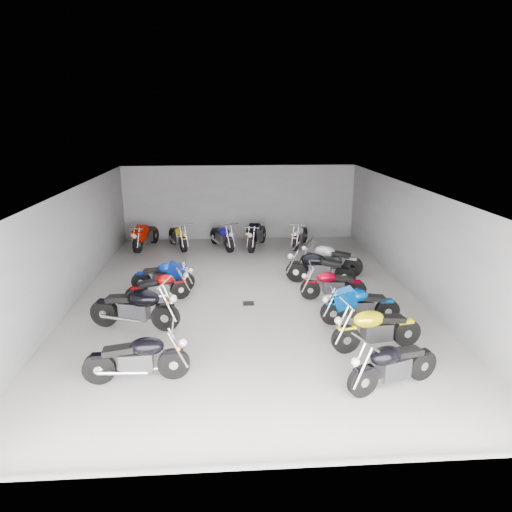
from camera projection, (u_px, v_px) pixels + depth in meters
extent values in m
plane|color=#999691|center=(248.00, 297.00, 13.62)|extent=(14.00, 14.00, 0.00)
cube|color=gray|center=(240.00, 203.00, 19.84)|extent=(10.00, 0.10, 3.20)
cube|color=gray|center=(70.00, 249.00, 12.84)|extent=(0.10, 14.00, 3.20)
cube|color=gray|center=(416.00, 243.00, 13.47)|extent=(0.10, 14.00, 3.20)
cube|color=black|center=(247.00, 189.00, 12.68)|extent=(10.00, 14.00, 0.04)
cube|color=black|center=(248.00, 303.00, 13.14)|extent=(0.32, 0.32, 0.01)
cylinder|color=black|center=(174.00, 364.00, 9.28)|extent=(0.66, 0.17, 0.65)
cylinder|color=black|center=(99.00, 369.00, 9.11)|extent=(0.66, 0.19, 0.65)
cube|color=#2D2D30|center=(136.00, 362.00, 9.17)|extent=(0.68, 0.34, 0.41)
ellipsoid|color=black|center=(147.00, 346.00, 9.10)|extent=(0.71, 0.45, 0.37)
cube|color=black|center=(119.00, 350.00, 9.04)|extent=(0.64, 0.32, 0.19)
cylinder|color=black|center=(166.00, 317.00, 11.37)|extent=(0.74, 0.31, 0.72)
cylinder|color=black|center=(105.00, 313.00, 11.63)|extent=(0.74, 0.33, 0.72)
cube|color=#2D2D30|center=(134.00, 311.00, 11.47)|extent=(0.79, 0.50, 0.45)
ellipsoid|color=black|center=(143.00, 298.00, 11.32)|extent=(0.85, 0.61, 0.41)
cube|color=black|center=(120.00, 298.00, 11.43)|extent=(0.74, 0.46, 0.21)
cylinder|color=black|center=(180.00, 289.00, 13.42)|extent=(0.58, 0.33, 0.58)
cylinder|color=black|center=(135.00, 297.00, 12.87)|extent=(0.59, 0.34, 0.58)
cube|color=#2D2D30|center=(158.00, 290.00, 13.12)|extent=(0.65, 0.47, 0.36)
ellipsoid|color=#940406|center=(164.00, 279.00, 13.12)|extent=(0.71, 0.57, 0.33)
cube|color=black|center=(147.00, 283.00, 12.92)|extent=(0.61, 0.44, 0.17)
cylinder|color=black|center=(185.00, 281.00, 14.05)|extent=(0.60, 0.16, 0.60)
cylinder|color=black|center=(141.00, 281.00, 14.05)|extent=(0.60, 0.18, 0.60)
cube|color=#2D2D30|center=(163.00, 279.00, 14.02)|extent=(0.62, 0.32, 0.37)
ellipsoid|color=#0B2DAC|center=(169.00, 269.00, 13.94)|extent=(0.66, 0.41, 0.34)
cube|color=black|center=(153.00, 271.00, 13.95)|extent=(0.58, 0.30, 0.17)
cylinder|color=black|center=(363.00, 381.00, 8.67)|extent=(0.65, 0.35, 0.65)
cylinder|color=black|center=(422.00, 365.00, 9.25)|extent=(0.66, 0.37, 0.65)
cube|color=#2D2D30|center=(394.00, 368.00, 8.93)|extent=(0.72, 0.51, 0.40)
ellipsoid|color=black|center=(386.00, 356.00, 8.75)|extent=(0.79, 0.62, 0.36)
cube|color=black|center=(408.00, 352.00, 8.98)|extent=(0.68, 0.48, 0.18)
cylinder|color=black|center=(346.00, 339.00, 10.30)|extent=(0.68, 0.24, 0.67)
cylinder|color=black|center=(406.00, 332.00, 10.62)|extent=(0.68, 0.26, 0.67)
cube|color=#2D2D30|center=(377.00, 332.00, 10.43)|extent=(0.72, 0.42, 0.42)
ellipsoid|color=yellow|center=(369.00, 319.00, 10.29)|extent=(0.77, 0.52, 0.38)
cube|color=black|center=(391.00, 319.00, 10.42)|extent=(0.67, 0.39, 0.19)
cylinder|color=black|center=(333.00, 313.00, 11.73)|extent=(0.64, 0.15, 0.64)
cylinder|color=black|center=(387.00, 311.00, 11.86)|extent=(0.64, 0.17, 0.64)
cube|color=#2D2D30|center=(360.00, 308.00, 11.77)|extent=(0.66, 0.32, 0.40)
ellipsoid|color=#003E98|center=(353.00, 297.00, 11.66)|extent=(0.69, 0.42, 0.36)
cube|color=black|center=(373.00, 298.00, 11.72)|extent=(0.62, 0.30, 0.18)
cylinder|color=black|center=(310.00, 290.00, 13.38)|extent=(0.60, 0.16, 0.59)
cylinder|color=black|center=(356.00, 290.00, 13.36)|extent=(0.60, 0.18, 0.59)
cube|color=#2D2D30|center=(333.00, 287.00, 13.34)|extent=(0.62, 0.32, 0.37)
ellipsoid|color=maroon|center=(327.00, 277.00, 13.26)|extent=(0.66, 0.42, 0.33)
cube|color=black|center=(344.00, 279.00, 13.27)|extent=(0.58, 0.30, 0.17)
cylinder|color=black|center=(296.00, 271.00, 14.82)|extent=(0.69, 0.38, 0.69)
cylinder|color=black|center=(345.00, 276.00, 14.37)|extent=(0.70, 0.40, 0.69)
cube|color=#2D2D30|center=(320.00, 271.00, 14.56)|extent=(0.77, 0.56, 0.43)
ellipsoid|color=black|center=(313.00, 260.00, 14.53)|extent=(0.84, 0.67, 0.39)
cube|color=black|center=(332.00, 263.00, 14.37)|extent=(0.72, 0.52, 0.20)
cylinder|color=black|center=(309.00, 262.00, 15.85)|extent=(0.66, 0.40, 0.66)
cylinder|color=black|center=(353.00, 267.00, 15.33)|extent=(0.67, 0.42, 0.66)
cube|color=#2D2D30|center=(331.00, 261.00, 15.56)|extent=(0.74, 0.56, 0.41)
ellipsoid|color=#9D9EA1|center=(325.00, 251.00, 15.54)|extent=(0.81, 0.67, 0.37)
cube|color=black|center=(341.00, 254.00, 15.36)|extent=(0.69, 0.53, 0.19)
cylinder|color=black|center=(138.00, 245.00, 17.97)|extent=(0.32, 0.68, 0.67)
cylinder|color=black|center=(154.00, 236.00, 19.39)|extent=(0.34, 0.69, 0.67)
cube|color=#2D2D30|center=(146.00, 238.00, 18.65)|extent=(0.49, 0.74, 0.42)
ellipsoid|color=#AB1103|center=(143.00, 231.00, 18.34)|extent=(0.60, 0.80, 0.38)
cube|color=black|center=(149.00, 229.00, 18.88)|extent=(0.46, 0.70, 0.19)
cylinder|color=black|center=(183.00, 245.00, 18.10)|extent=(0.37, 0.63, 0.63)
cylinder|color=black|center=(173.00, 237.00, 19.31)|extent=(0.39, 0.63, 0.63)
cube|color=#2D2D30|center=(178.00, 238.00, 18.68)|extent=(0.52, 0.70, 0.39)
ellipsoid|color=gold|center=(179.00, 232.00, 18.40)|extent=(0.63, 0.77, 0.35)
cube|color=black|center=(175.00, 230.00, 18.86)|extent=(0.49, 0.66, 0.18)
cylinder|color=black|center=(229.00, 245.00, 18.04)|extent=(0.39, 0.64, 0.64)
cylinder|color=black|center=(215.00, 237.00, 19.27)|extent=(0.40, 0.65, 0.64)
cube|color=#2D2D30|center=(222.00, 238.00, 18.63)|extent=(0.55, 0.72, 0.40)
ellipsoid|color=navy|center=(224.00, 232.00, 18.35)|extent=(0.65, 0.79, 0.36)
cube|color=black|center=(218.00, 230.00, 18.82)|extent=(0.51, 0.68, 0.18)
cylinder|color=black|center=(252.00, 244.00, 17.98)|extent=(0.37, 0.71, 0.70)
cylinder|color=black|center=(262.00, 235.00, 19.45)|extent=(0.39, 0.72, 0.70)
cube|color=#2D2D30|center=(257.00, 237.00, 18.68)|extent=(0.55, 0.78, 0.44)
ellipsoid|color=black|center=(255.00, 230.00, 18.36)|extent=(0.66, 0.85, 0.40)
cube|color=black|center=(259.00, 228.00, 18.92)|extent=(0.51, 0.73, 0.20)
cylinder|color=black|center=(296.00, 243.00, 18.30)|extent=(0.36, 0.61, 0.61)
cylinder|color=black|center=(304.00, 236.00, 19.53)|extent=(0.37, 0.61, 0.61)
cube|color=#2D2D30|center=(300.00, 237.00, 18.89)|extent=(0.51, 0.68, 0.38)
ellipsoid|color=silver|center=(299.00, 231.00, 18.61)|extent=(0.61, 0.74, 0.34)
cube|color=black|center=(302.00, 229.00, 19.08)|extent=(0.48, 0.64, 0.17)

